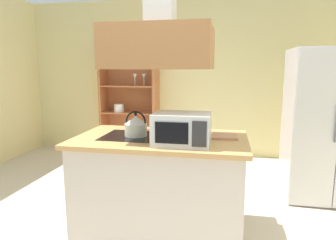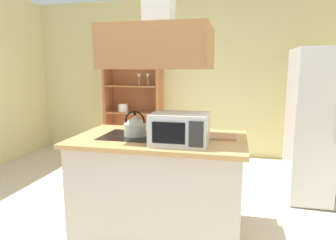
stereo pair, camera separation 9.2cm
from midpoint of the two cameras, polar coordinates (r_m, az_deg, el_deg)
The scene contains 8 objects.
wall_back at distance 5.37m, azimuth 5.78°, elevation 7.85°, with size 6.00×0.12×2.70m, color beige.
kitchen_island at distance 2.88m, azimuth -0.64°, elevation -11.94°, with size 1.55×0.93×0.90m.
range_hood at distance 2.69m, azimuth -0.69°, elevation 15.60°, with size 0.90×0.70×1.19m.
refrigerator at distance 3.94m, azimuth 29.05°, elevation -0.98°, with size 0.90×0.78×1.74m.
dish_cabinet at distance 5.43m, azimuth -5.91°, elevation 2.37°, with size 1.00×0.40×1.87m.
kettle at distance 2.79m, azimuth -5.31°, elevation -1.05°, with size 0.21×0.21×0.23m.
cutting_board at distance 2.78m, azimuth 10.16°, elevation -3.06°, with size 0.34×0.24×0.02m, color tan.
microwave at distance 2.46m, azimuth 3.30°, elevation -1.71°, with size 0.46×0.35×0.26m.
Camera 2 is at (0.71, -2.31, 1.51)m, focal length 32.30 mm.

